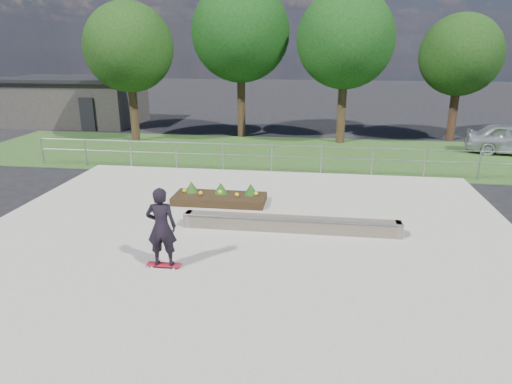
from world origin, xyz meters
The scene contains 12 objects.
ground centered at (0.00, 0.00, 0.00)m, with size 120.00×120.00×0.00m, color black.
grass_verge centered at (0.00, 11.00, 0.01)m, with size 30.00×8.00×0.02m, color #294A1D.
concrete_slab centered at (0.00, 0.00, 0.03)m, with size 15.00×15.00×0.06m, color #ABA798.
fence centered at (0.00, 7.50, 0.77)m, with size 20.06×0.06×1.20m.
building centered at (-14.00, 18.00, 1.51)m, with size 8.40×5.40×3.00m.
tree_far_left centered at (-8.00, 13.00, 4.85)m, with size 4.55×4.55×7.15m.
tree_mid_left centered at (-2.50, 15.00, 5.61)m, with size 5.25×5.25×8.25m.
tree_mid_right centered at (3.00, 14.00, 5.23)m, with size 4.90×4.90×7.70m.
tree_far_right centered at (9.00, 15.50, 4.48)m, with size 4.20×4.20×6.60m.
grind_ledge centered at (1.19, 1.34, 0.26)m, with size 6.00×0.44×0.43m.
planter_bed centered at (-1.27, 3.46, 0.24)m, with size 3.00×1.20×0.61m.
skateboarder centered at (-1.58, -1.26, 1.07)m, with size 0.80×0.51×1.94m.
Camera 1 is at (1.85, -10.43, 5.00)m, focal length 32.00 mm.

